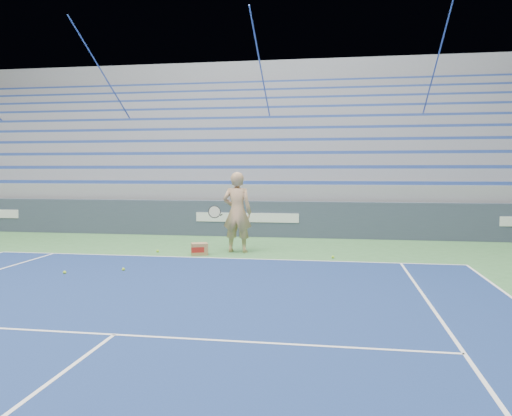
{
  "coord_description": "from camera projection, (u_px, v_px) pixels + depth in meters",
  "views": [
    {
      "loc": [
        2.68,
        0.73,
        2.04
      ],
      "look_at": [
        0.82,
        12.38,
        1.15
      ],
      "focal_mm": 35.0,
      "sensor_mm": 36.0,
      "label": 1
    }
  ],
  "objects": [
    {
      "name": "tennis_player",
      "position": [
        237.0,
        212.0,
        12.4
      ],
      "size": [
        0.99,
        0.88,
        2.01
      ],
      "color": "tan",
      "rests_on": "ground"
    },
    {
      "name": "bleachers",
      "position": [
        271.0,
        163.0,
        20.95
      ],
      "size": [
        31.0,
        9.15,
        7.3
      ],
      "color": "gray",
      "rests_on": "ground"
    },
    {
      "name": "tennis_ball_0",
      "position": [
        158.0,
        251.0,
        12.43
      ],
      "size": [
        0.07,
        0.07,
        0.07
      ],
      "primitive_type": "sphere",
      "color": "#A8DD2D",
      "rests_on": "ground"
    },
    {
      "name": "tennis_ball_3",
      "position": [
        333.0,
        257.0,
        11.57
      ],
      "size": [
        0.07,
        0.07,
        0.07
      ],
      "primitive_type": "sphere",
      "color": "#A8DD2D",
      "rests_on": "ground"
    },
    {
      "name": "ball_box",
      "position": [
        199.0,
        249.0,
        12.05
      ],
      "size": [
        0.47,
        0.42,
        0.29
      ],
      "color": "#A2784E",
      "rests_on": "ground"
    },
    {
      "name": "tennis_ball_2",
      "position": [
        123.0,
        269.0,
        10.12
      ],
      "size": [
        0.07,
        0.07,
        0.07
      ],
      "primitive_type": "sphere",
      "color": "#A8DD2D",
      "rests_on": "ground"
    },
    {
      "name": "sponsor_barrier",
      "position": [
        248.0,
        219.0,
        15.45
      ],
      "size": [
        30.0,
        0.32,
        1.1
      ],
      "color": "#364053",
      "rests_on": "ground"
    },
    {
      "name": "tennis_ball_1",
      "position": [
        65.0,
        273.0,
        9.81
      ],
      "size": [
        0.07,
        0.07,
        0.07
      ],
      "primitive_type": "sphere",
      "color": "#A8DD2D",
      "rests_on": "ground"
    }
  ]
}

